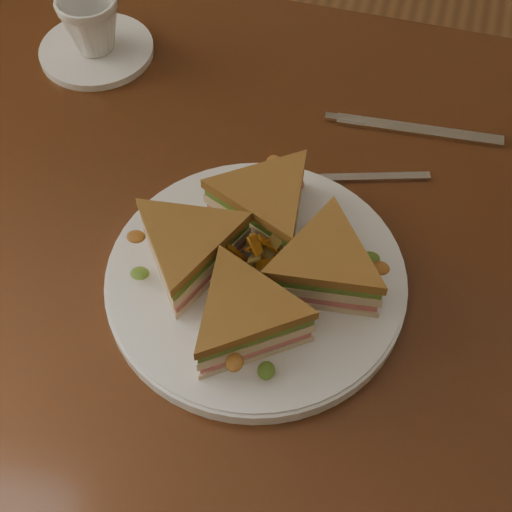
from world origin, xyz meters
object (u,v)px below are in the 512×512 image
object	(u,v)px
knife	(407,129)
coffee_cup	(91,24)
saucer	(97,50)
table	(290,282)
plate	(256,280)
spoon	(311,178)
sandwich_wedges	(256,259)

from	to	relation	value
knife	coffee_cup	bearing A→B (deg)	171.47
saucer	coffee_cup	bearing A→B (deg)	0.00
table	plate	world-z (taller)	plate
spoon	knife	bearing A→B (deg)	32.23
spoon	table	bearing A→B (deg)	-108.30
table	knife	size ratio (longest dim) A/B	5.57
knife	saucer	size ratio (longest dim) A/B	1.44
knife	spoon	bearing A→B (deg)	-134.80
knife	sandwich_wedges	bearing A→B (deg)	-118.09
plate	knife	world-z (taller)	plate
table	saucer	xyz separation A→B (m)	(-0.32, 0.22, 0.10)
plate	knife	xyz separation A→B (m)	(0.12, 0.26, -0.01)
spoon	sandwich_wedges	bearing A→B (deg)	-115.48
plate	sandwich_wedges	xyz separation A→B (m)	(-0.00, -0.00, 0.04)
sandwich_wedges	spoon	xyz separation A→B (m)	(0.02, 0.15, -0.04)
sandwich_wedges	spoon	distance (m)	0.16
saucer	plate	bearing A→B (deg)	-44.20
plate	knife	distance (m)	0.29
spoon	saucer	xyz separation A→B (m)	(-0.32, 0.14, 0.00)
table	knife	distance (m)	0.23
sandwich_wedges	coffee_cup	xyz separation A→B (m)	(-0.30, 0.29, 0.00)
saucer	knife	bearing A→B (deg)	-4.08
table	plate	size ratio (longest dim) A/B	3.91
knife	saucer	world-z (taller)	saucer
table	sandwich_wedges	world-z (taller)	sandwich_wedges
table	spoon	xyz separation A→B (m)	(0.00, 0.08, 0.10)
sandwich_wedges	spoon	world-z (taller)	sandwich_wedges
sandwich_wedges	spoon	bearing A→B (deg)	81.94
knife	plate	bearing A→B (deg)	-118.09
knife	coffee_cup	xyz separation A→B (m)	(-0.42, 0.03, 0.04)
plate	saucer	distance (m)	0.42
saucer	coffee_cup	distance (m)	0.04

